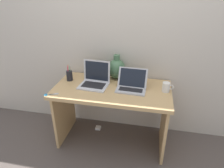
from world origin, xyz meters
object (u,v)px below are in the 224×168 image
laptop_left (95,79)px  power_brick (98,128)px  laptop_right (132,84)px  pen_cup (69,75)px  scissors (49,95)px  coffee_mug (166,87)px  green_vase (117,68)px

laptop_left → power_brick: bearing=100.3°
power_brick → laptop_right: bearing=-17.2°
pen_cup → scissors: pen_cup is taller
pen_cup → scissors: bearing=-102.1°
coffee_mug → pen_cup: size_ratio=0.63×
laptop_left → scissors: size_ratio=2.33×
coffee_mug → laptop_left: bearing=178.6°
laptop_right → pen_cup: size_ratio=1.70×
pen_cup → laptop_right: bearing=-4.6°
pen_cup → scissors: (-0.08, -0.38, -0.06)m
laptop_left → scissors: (-0.41, -0.34, -0.07)m
pen_cup → green_vase: bearing=18.6°
pen_cup → scissors: size_ratio=1.35×
laptop_left → scissors: 0.54m
scissors → power_brick: bearing=49.7°
laptop_left → coffee_mug: laptop_left is taller
laptop_right → green_vase: size_ratio=1.11×
green_vase → coffee_mug: green_vase is taller
laptop_right → coffee_mug: laptop_right is taller
green_vase → coffee_mug: size_ratio=2.42×
green_vase → scissors: (-0.62, -0.56, -0.12)m
laptop_left → pen_cup: size_ratio=1.72×
laptop_left → green_vase: bearing=46.0°
scissors → power_brick: size_ratio=2.05×
laptop_left → green_vase: green_vase is taller
green_vase → pen_cup: bearing=-161.4°
laptop_right → power_brick: laptop_right is taller
green_vase → power_brick: bearing=-155.9°
coffee_mug → power_brick: 1.14m
coffee_mug → scissors: size_ratio=0.85×
green_vase → pen_cup: 0.57m
pen_cup → power_brick: size_ratio=2.77×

